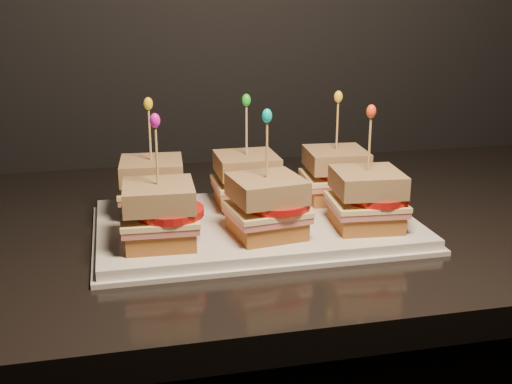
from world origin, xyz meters
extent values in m
cube|color=black|center=(0.33, 1.69, 0.86)|extent=(2.48, 0.65, 0.04)
cube|color=white|center=(0.33, 1.62, 0.89)|extent=(0.41, 0.25, 0.02)
cube|color=white|center=(0.33, 1.62, 0.89)|extent=(0.42, 0.27, 0.01)
cube|color=brown|center=(0.20, 1.68, 0.91)|extent=(0.09, 0.09, 0.02)
cube|color=#B65D5F|center=(0.20, 1.68, 0.93)|extent=(0.09, 0.09, 0.01)
cube|color=#FFE19A|center=(0.20, 1.68, 0.93)|extent=(0.10, 0.09, 0.01)
cylinder|color=red|center=(0.22, 1.68, 0.94)|extent=(0.08, 0.08, 0.01)
cube|color=#57260C|center=(0.20, 1.68, 0.96)|extent=(0.09, 0.09, 0.03)
cylinder|color=tan|center=(0.20, 1.68, 1.00)|extent=(0.00, 0.00, 0.09)
ellipsoid|color=yellow|center=(0.20, 1.68, 1.05)|extent=(0.01, 0.01, 0.02)
cube|color=brown|center=(0.33, 1.68, 0.91)|extent=(0.08, 0.08, 0.02)
cube|color=#B65D5F|center=(0.33, 1.68, 0.93)|extent=(0.09, 0.09, 0.01)
cube|color=#FFE19A|center=(0.33, 1.68, 0.93)|extent=(0.09, 0.09, 0.01)
cylinder|color=red|center=(0.35, 1.68, 0.94)|extent=(0.08, 0.08, 0.01)
cube|color=#57260C|center=(0.33, 1.68, 0.96)|extent=(0.08, 0.08, 0.03)
cylinder|color=tan|center=(0.33, 1.68, 1.00)|extent=(0.00, 0.00, 0.09)
ellipsoid|color=green|center=(0.33, 1.68, 1.05)|extent=(0.01, 0.01, 0.02)
cube|color=brown|center=(0.46, 1.68, 0.91)|extent=(0.09, 0.09, 0.02)
cube|color=#B65D5F|center=(0.46, 1.68, 0.93)|extent=(0.09, 0.09, 0.01)
cube|color=#FFE19A|center=(0.46, 1.68, 0.93)|extent=(0.10, 0.09, 0.01)
cylinder|color=red|center=(0.48, 1.68, 0.94)|extent=(0.08, 0.08, 0.01)
cube|color=#57260C|center=(0.46, 1.68, 0.96)|extent=(0.09, 0.09, 0.03)
cylinder|color=tan|center=(0.46, 1.68, 1.00)|extent=(0.00, 0.00, 0.09)
ellipsoid|color=yellow|center=(0.46, 1.68, 1.05)|extent=(0.01, 0.01, 0.02)
cube|color=brown|center=(0.20, 1.57, 0.91)|extent=(0.08, 0.08, 0.02)
cube|color=#B65D5F|center=(0.20, 1.57, 0.93)|extent=(0.09, 0.09, 0.01)
cube|color=#FFE19A|center=(0.20, 1.57, 0.93)|extent=(0.09, 0.09, 0.01)
cylinder|color=red|center=(0.22, 1.56, 0.94)|extent=(0.08, 0.08, 0.01)
cube|color=#57260C|center=(0.20, 1.57, 0.96)|extent=(0.09, 0.09, 0.03)
cylinder|color=tan|center=(0.20, 1.57, 1.00)|extent=(0.00, 0.00, 0.09)
ellipsoid|color=#D2129E|center=(0.20, 1.57, 1.05)|extent=(0.01, 0.01, 0.02)
cube|color=brown|center=(0.33, 1.57, 0.91)|extent=(0.09, 0.09, 0.02)
cube|color=#B65D5F|center=(0.33, 1.57, 0.93)|extent=(0.10, 0.10, 0.01)
cube|color=#FFE19A|center=(0.33, 1.57, 0.93)|extent=(0.10, 0.10, 0.01)
cylinder|color=red|center=(0.35, 1.56, 0.94)|extent=(0.08, 0.08, 0.01)
cube|color=#57260C|center=(0.33, 1.57, 0.96)|extent=(0.09, 0.09, 0.03)
cylinder|color=tan|center=(0.33, 1.57, 1.00)|extent=(0.00, 0.00, 0.09)
ellipsoid|color=#05B9A8|center=(0.33, 1.57, 1.05)|extent=(0.01, 0.01, 0.02)
cube|color=brown|center=(0.46, 1.57, 0.91)|extent=(0.09, 0.09, 0.02)
cube|color=#B65D5F|center=(0.46, 1.57, 0.93)|extent=(0.09, 0.09, 0.01)
cube|color=#FFE19A|center=(0.46, 1.57, 0.93)|extent=(0.10, 0.09, 0.01)
cylinder|color=red|center=(0.48, 1.56, 0.94)|extent=(0.08, 0.08, 0.01)
cube|color=#57260C|center=(0.46, 1.57, 0.96)|extent=(0.09, 0.09, 0.03)
cylinder|color=tan|center=(0.46, 1.57, 1.00)|extent=(0.00, 0.00, 0.09)
ellipsoid|color=#ED3F1D|center=(0.46, 1.57, 1.05)|extent=(0.01, 0.01, 0.02)
camera|label=1|loc=(0.16, 0.85, 1.19)|focal=45.00mm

